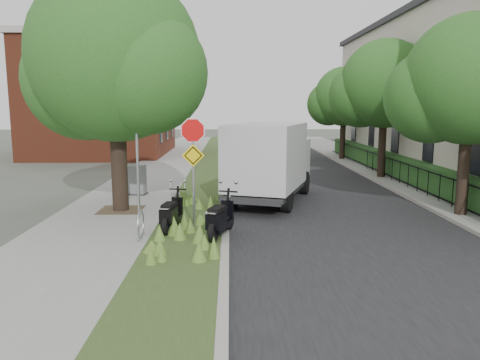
% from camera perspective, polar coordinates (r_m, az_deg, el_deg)
% --- Properties ---
extents(ground, '(120.00, 120.00, 0.00)m').
position_cam_1_polar(ground, '(12.95, 0.45, -6.83)').
color(ground, '#4C5147').
rests_on(ground, ground).
extents(sidewalk_near, '(3.50, 60.00, 0.12)m').
position_cam_1_polar(sidewalk_near, '(23.05, -10.91, 0.17)').
color(sidewalk_near, gray).
rests_on(sidewalk_near, ground).
extents(verge, '(2.00, 60.00, 0.12)m').
position_cam_1_polar(verge, '(22.75, -4.06, 0.20)').
color(verge, '#33471E').
rests_on(verge, ground).
extents(kerb_near, '(0.20, 60.00, 0.13)m').
position_cam_1_polar(kerb_near, '(22.72, -1.54, 0.22)').
color(kerb_near, '#9E9991').
rests_on(kerb_near, ground).
extents(road, '(7.00, 60.00, 0.01)m').
position_cam_1_polar(road, '(22.98, 7.22, 0.10)').
color(road, black).
rests_on(road, ground).
extents(kerb_far, '(0.20, 60.00, 0.13)m').
position_cam_1_polar(kerb_far, '(23.74, 15.61, 0.26)').
color(kerb_far, '#9E9991').
rests_on(kerb_far, ground).
extents(footpath_far, '(3.20, 60.00, 0.12)m').
position_cam_1_polar(footpath_far, '(24.28, 19.45, 0.26)').
color(footpath_far, gray).
rests_on(footpath_far, ground).
extents(street_tree_main, '(6.21, 5.54, 7.66)m').
position_cam_1_polar(street_tree_main, '(15.81, -15.22, 13.30)').
color(street_tree_main, black).
rests_on(street_tree_main, ground).
extents(bare_post, '(0.08, 0.08, 4.00)m').
position_cam_1_polar(bare_post, '(14.60, -12.42, 3.23)').
color(bare_post, '#A5A8AD').
rests_on(bare_post, ground).
extents(bike_hoop, '(0.06, 0.78, 0.77)m').
position_cam_1_polar(bike_hoop, '(12.46, -12.03, -5.31)').
color(bike_hoop, '#A5A8AD').
rests_on(bike_hoop, ground).
extents(sign_assembly, '(0.94, 0.08, 3.22)m').
position_cam_1_polar(sign_assembly, '(13.13, -5.74, 3.68)').
color(sign_assembly, '#A5A8AD').
rests_on(sign_assembly, ground).
extents(fence_far, '(0.04, 24.00, 1.00)m').
position_cam_1_polar(fence_far, '(23.87, 17.28, 1.70)').
color(fence_far, black).
rests_on(fence_far, ground).
extents(hedge_far, '(1.00, 24.00, 1.10)m').
position_cam_1_polar(hedge_far, '(24.10, 18.86, 1.69)').
color(hedge_far, '#17401B').
rests_on(hedge_far, footpath_far).
extents(terrace_houses, '(7.40, 26.40, 8.20)m').
position_cam_1_polar(terrace_houses, '(25.40, 27.00, 9.44)').
color(terrace_houses, '#BDB2A1').
rests_on(terrace_houses, ground).
extents(brick_building, '(9.40, 10.40, 8.30)m').
position_cam_1_polar(brick_building, '(35.65, -16.31, 9.73)').
color(brick_building, brown).
rests_on(brick_building, ground).
extents(far_tree_a, '(4.60, 4.10, 6.22)m').
position_cam_1_polar(far_tree_a, '(16.25, 25.95, 10.21)').
color(far_tree_a, black).
rests_on(far_tree_a, ground).
extents(far_tree_b, '(4.83, 4.31, 6.56)m').
position_cam_1_polar(far_tree_b, '(23.67, 17.05, 10.63)').
color(far_tree_b, black).
rests_on(far_tree_b, ground).
extents(far_tree_c, '(4.37, 3.89, 5.93)m').
position_cam_1_polar(far_tree_c, '(31.37, 12.43, 9.56)').
color(far_tree_c, black).
rests_on(far_tree_c, ground).
extents(scooter_near, '(0.54, 1.70, 0.81)m').
position_cam_1_polar(scooter_near, '(13.04, -8.43, -4.49)').
color(scooter_near, black).
rests_on(scooter_near, ground).
extents(scooter_far, '(0.74, 1.73, 0.85)m').
position_cam_1_polar(scooter_far, '(12.27, -2.57, -5.16)').
color(scooter_far, black).
rests_on(scooter_far, ground).
extents(box_truck, '(3.74, 5.88, 2.49)m').
position_cam_1_polar(box_truck, '(17.22, 3.67, 2.61)').
color(box_truck, '#262628').
rests_on(box_truck, ground).
extents(utility_cabinet, '(0.92, 0.67, 1.14)m').
position_cam_1_polar(utility_cabinet, '(18.69, -12.63, -0.04)').
color(utility_cabinet, '#262628').
rests_on(utility_cabinet, ground).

